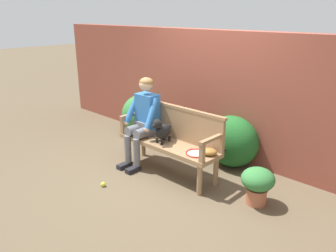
{
  "coord_description": "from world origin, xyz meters",
  "views": [
    {
      "loc": [
        3.08,
        -3.24,
        2.25
      ],
      "look_at": [
        0.0,
        0.0,
        0.73
      ],
      "focal_mm": 35.73,
      "sensor_mm": 36.0,
      "label": 1
    }
  ],
  "objects": [
    {
      "name": "bench_armrest_right_end",
      "position": [
        0.77,
        -0.09,
        0.68
      ],
      "size": [
        0.06,
        0.48,
        0.28
      ],
      "color": "#93704C",
      "rests_on": "garden_bench"
    },
    {
      "name": "bench_backrest",
      "position": [
        0.0,
        0.21,
        0.73
      ],
      "size": [
        1.66,
        0.06,
        0.5
      ],
      "color": "#93704C",
      "rests_on": "garden_bench"
    },
    {
      "name": "tennis_racket",
      "position": [
        0.57,
        -0.01,
        0.49
      ],
      "size": [
        0.44,
        0.55,
        0.03
      ],
      "color": "red",
      "rests_on": "garden_bench"
    },
    {
      "name": "person_seated",
      "position": [
        -0.5,
        -0.01,
        0.75
      ],
      "size": [
        0.56,
        0.64,
        1.35
      ],
      "color": "black",
      "rests_on": "ground"
    },
    {
      "name": "bench_armrest_left_end",
      "position": [
        -0.77,
        -0.09,
        0.68
      ],
      "size": [
        0.06,
        0.48,
        0.28
      ],
      "color": "#93704C",
      "rests_on": "garden_bench"
    },
    {
      "name": "hedge_bush_mid_left",
      "position": [
        0.52,
        0.86,
        0.4
      ],
      "size": [
        0.85,
        0.66,
        0.79
      ],
      "primitive_type": "ellipsoid",
      "color": "#1E5B23",
      "rests_on": "ground"
    },
    {
      "name": "tennis_ball",
      "position": [
        -0.35,
        -0.91,
        0.03
      ],
      "size": [
        0.07,
        0.07,
        0.07
      ],
      "primitive_type": "sphere",
      "color": "#CCDB33",
      "rests_on": "ground"
    },
    {
      "name": "potted_plant",
      "position": [
        1.38,
        0.14,
        0.29
      ],
      "size": [
        0.41,
        0.41,
        0.48
      ],
      "color": "#A85B3D",
      "rests_on": "ground"
    },
    {
      "name": "dog_on_bench",
      "position": [
        -0.06,
        -0.07,
        0.67
      ],
      "size": [
        0.19,
        0.38,
        0.37
      ],
      "color": "black",
      "rests_on": "garden_bench"
    },
    {
      "name": "garden_bench",
      "position": [
        0.0,
        0.0,
        0.41
      ],
      "size": [
        1.62,
        0.48,
        0.48
      ],
      "color": "#93704C",
      "rests_on": "ground"
    },
    {
      "name": "ground_plane",
      "position": [
        0.0,
        0.0,
        0.0
      ],
      "size": [
        40.0,
        40.0,
        0.0
      ],
      "primitive_type": "plane",
      "color": "brown"
    },
    {
      "name": "baseball_glove",
      "position": [
        0.69,
        0.05,
        0.52
      ],
      "size": [
        0.27,
        0.25,
        0.09
      ],
      "primitive_type": "ellipsoid",
      "rotation": [
        0.0,
        0.0,
        0.46
      ],
      "color": "#9E6B2D",
      "rests_on": "garden_bench"
    },
    {
      "name": "brick_garden_fence",
      "position": [
        0.0,
        1.21,
        1.0
      ],
      "size": [
        8.0,
        0.3,
        2.0
      ],
      "primitive_type": "cube",
      "color": "brown",
      "rests_on": "ground"
    },
    {
      "name": "hedge_bush_far_right",
      "position": [
        -1.52,
        0.87,
        0.39
      ],
      "size": [
        0.78,
        0.77,
        0.78
      ],
      "primitive_type": "ellipsoid",
      "color": "#337538",
      "rests_on": "ground"
    }
  ]
}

